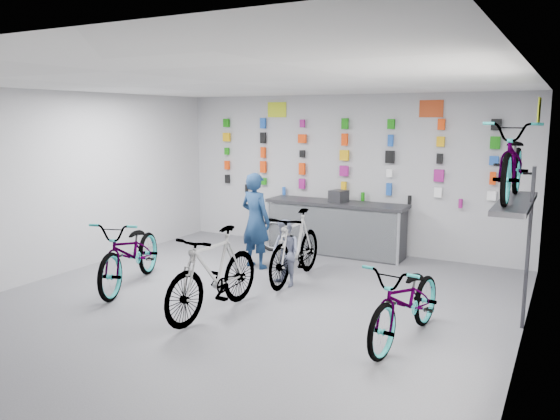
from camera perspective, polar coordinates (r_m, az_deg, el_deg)
The scene contains 20 objects.
floor at distance 7.51m, azimuth -4.83°, elevation -10.42°, with size 8.00×8.00×0.00m, color #4F4F54.
ceiling at distance 7.06m, azimuth -5.18°, elevation 13.09°, with size 8.00×8.00×0.00m, color white.
wall_back at distance 10.68m, azimuth 6.84°, elevation 3.85°, with size 7.00×7.00×0.00m, color #B5B5B8.
wall_left at distance 9.50m, azimuth -22.99°, elevation 2.42°, with size 8.00×8.00×0.00m, color #B5B5B8.
wall_right at distance 6.00m, azimuth 24.23°, elevation -1.51°, with size 8.00×8.00×0.00m, color #B5B5B8.
counter at distance 10.41m, azimuth 5.80°, elevation -1.93°, with size 2.70×0.66×1.00m.
merch_wall at distance 10.55m, azimuth 7.24°, elevation 5.45°, with size 5.56×0.08×1.56m.
wall_bracket at distance 7.20m, azimuth 23.56°, elevation -0.01°, with size 0.39×1.90×2.00m.
sign_left at distance 11.24m, azimuth -0.32°, elevation 10.43°, with size 0.42×0.02×0.30m, color #C4D61E.
sign_right at distance 10.13m, azimuth 15.53°, elevation 10.16°, with size 0.42×0.02×0.30m, color #B7401A.
sign_side at distance 7.11m, azimuth 25.45°, elevation 9.36°, with size 0.02×0.40×0.30m, color #C4D61E.
bike_left at distance 8.64m, azimuth -15.32°, elevation -4.26°, with size 0.72×2.07×1.09m, color gray.
bike_center at distance 7.23m, azimuth -6.94°, elevation -6.50°, with size 0.53×1.89×1.14m, color gray.
bike_right at distance 6.52m, azimuth 13.12°, elevation -9.24°, with size 0.65×1.87×0.98m, color gray.
bike_service at distance 8.64m, azimuth 1.60°, elevation -3.81°, with size 0.53×1.86×1.12m, color gray.
bike_wall at distance 7.14m, azimuth 23.26°, elevation 4.70°, with size 0.63×1.80×0.95m, color gray.
clerk at distance 9.36m, azimuth -2.57°, elevation -1.10°, with size 0.60×0.39×1.65m, color #12294B.
customer at distance 8.39m, azimuth 0.54°, elevation -4.51°, with size 0.50×0.39×1.03m, color slate.
spare_wheel at distance 10.61m, azimuth -0.74°, elevation -2.63°, with size 0.65×0.30×0.63m.
register at distance 10.29m, azimuth 6.15°, elevation 1.45°, with size 0.28×0.30×0.22m, color black.
Camera 1 is at (3.87, -5.89, 2.58)m, focal length 35.00 mm.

